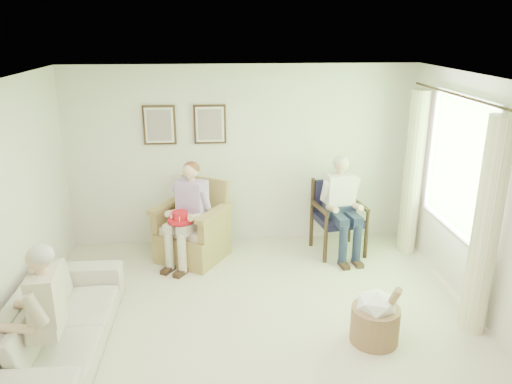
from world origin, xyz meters
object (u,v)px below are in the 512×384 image
Objects in this scene: person_dark at (341,200)px; hatbox at (376,317)px; wood_armchair at (337,213)px; person_sofa at (40,308)px; person_wicker at (191,207)px; sofa at (60,323)px; red_hat at (180,218)px; wicker_armchair at (192,234)px.

hatbox is (-0.12, -2.06, -0.53)m from person_dark.
wood_armchair is 4.16m from person_sofa.
person_dark is 4.05m from person_sofa.
sofa is at bearing -92.26° from person_wicker.
person_dark is at bearing 32.65° from person_wicker.
hatbox is at bearing -41.29° from red_hat.
hatbox is (1.94, -2.13, -0.06)m from wicker_armchair.
wicker_armchair is 0.78× the size of person_dark.
person_dark is 1.07× the size of person_sofa.
person_wicker is 2.82m from hatbox.
person_sofa is 2.40m from red_hat.
wicker_armchair is at bearing 120.58° from person_wicker.
person_sofa is 1.77× the size of hatbox.
person_dark reaches higher than wood_armchair.
person_wicker reaches higher than sofa.
person_dark reaches higher than sofa.
wicker_armchair reaches higher than hatbox.
person_sofa is at bearing -85.88° from wicker_armchair.
wood_armchair is 0.31m from person_dark.
person_wicker is 2.06m from person_dark.
sofa is at bearing -156.19° from wood_armchair.
person_wicker is at bearing -59.42° from wicker_armchair.
person_dark reaches higher than person_wicker.
wicker_armchair is 0.79× the size of person_wicker.
person_dark is 2.13m from hatbox.
wicker_armchair is 1.07× the size of wood_armchair.
wicker_armchair is 0.50m from red_hat.
sofa is at bearing 175.95° from person_sofa.
wicker_armchair is 0.48m from person_wicker.
sofa is 0.59m from person_sofa.
person_wicker is (1.22, 1.89, 0.48)m from sofa.
sofa is 1.59× the size of person_dark.
wood_armchair is 0.73× the size of person_dark.
person_sofa is (-1.22, -2.31, -0.06)m from person_wicker.
person_dark is at bearing 28.69° from wicker_armchair.
person_sofa is at bearing -87.27° from person_wicker.
wood_armchair is 3.09× the size of red_hat.
person_wicker is at bearing -32.84° from sofa.
hatbox reaches higher than sofa.
person_wicker reaches higher than hatbox.
sofa is 3.02× the size of hatbox.
sofa is 3.85m from person_dark.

